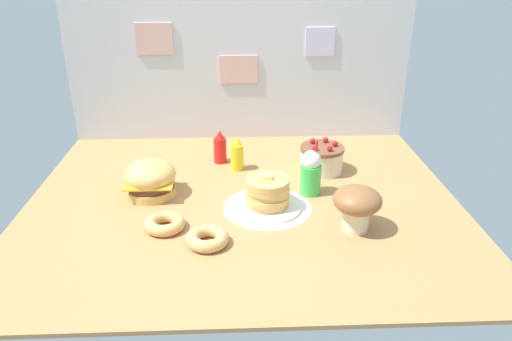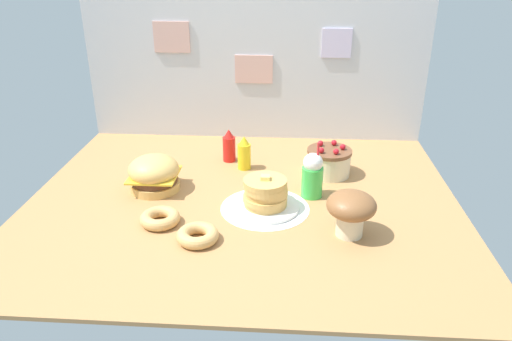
# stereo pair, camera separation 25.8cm
# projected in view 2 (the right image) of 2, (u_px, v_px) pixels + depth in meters

# --- Properties ---
(ground_plane) EXTENTS (2.34, 1.97, 0.02)m
(ground_plane) POSITION_uv_depth(u_px,v_px,m) (243.00, 201.00, 2.65)
(ground_plane) COLOR #B27F4C
(back_wall) EXTENTS (2.34, 0.04, 0.96)m
(back_wall) POSITION_uv_depth(u_px,v_px,m) (255.00, 71.00, 3.34)
(back_wall) COLOR silver
(back_wall) RESTS_ON ground_plane
(doily_mat) EXTENTS (0.47, 0.47, 0.00)m
(doily_mat) POSITION_uv_depth(u_px,v_px,m) (265.00, 208.00, 2.56)
(doily_mat) COLOR white
(doily_mat) RESTS_ON ground_plane
(burger) EXTENTS (0.28, 0.28, 0.20)m
(burger) POSITION_uv_depth(u_px,v_px,m) (154.00, 174.00, 2.72)
(burger) COLOR #DBA859
(burger) RESTS_ON ground_plane
(pancake_stack) EXTENTS (0.36, 0.36, 0.19)m
(pancake_stack) POSITION_uv_depth(u_px,v_px,m) (265.00, 195.00, 2.52)
(pancake_stack) COLOR white
(pancake_stack) RESTS_ON doily_mat
(layer_cake) EXTENTS (0.27, 0.27, 0.19)m
(layer_cake) POSITION_uv_depth(u_px,v_px,m) (329.00, 162.00, 2.91)
(layer_cake) COLOR beige
(layer_cake) RESTS_ON ground_plane
(ketchup_bottle) EXTENTS (0.08, 0.08, 0.21)m
(ketchup_bottle) POSITION_uv_depth(u_px,v_px,m) (229.00, 146.00, 3.09)
(ketchup_bottle) COLOR red
(ketchup_bottle) RESTS_ON ground_plane
(mustard_bottle) EXTENTS (0.08, 0.08, 0.21)m
(mustard_bottle) POSITION_uv_depth(u_px,v_px,m) (244.00, 154.00, 2.98)
(mustard_bottle) COLOR yellow
(mustard_bottle) RESTS_ON ground_plane
(cream_soda_cup) EXTENTS (0.12, 0.12, 0.32)m
(cream_soda_cup) POSITION_uv_depth(u_px,v_px,m) (312.00, 175.00, 2.63)
(cream_soda_cup) COLOR green
(cream_soda_cup) RESTS_ON ground_plane
(donut_pink_glaze) EXTENTS (0.20, 0.20, 0.06)m
(donut_pink_glaze) POSITION_uv_depth(u_px,v_px,m) (160.00, 218.00, 2.40)
(donut_pink_glaze) COLOR tan
(donut_pink_glaze) RESTS_ON ground_plane
(donut_chocolate) EXTENTS (0.20, 0.20, 0.06)m
(donut_chocolate) POSITION_uv_depth(u_px,v_px,m) (198.00, 235.00, 2.26)
(donut_chocolate) COLOR tan
(donut_chocolate) RESTS_ON ground_plane
(mushroom_stool) EXTENTS (0.24, 0.24, 0.22)m
(mushroom_stool) POSITION_uv_depth(u_px,v_px,m) (351.00, 209.00, 2.26)
(mushroom_stool) COLOR beige
(mushroom_stool) RESTS_ON ground_plane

